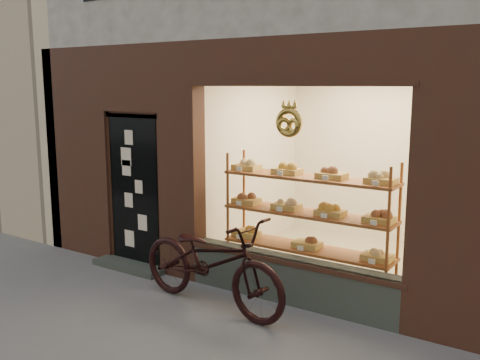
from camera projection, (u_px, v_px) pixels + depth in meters
The scene contains 3 objects.
neighbor_left at pixel (12, 9), 13.85m from camera, with size 12.00×7.00×9.00m, color beige.
display_shelf at pixel (308, 224), 6.61m from camera, with size 2.20×0.45×1.70m.
bicycle at pixel (211, 262), 6.16m from camera, with size 0.74×2.11×1.11m, color black.
Camera 1 is at (3.29, -3.26, 2.57)m, focal length 40.00 mm.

